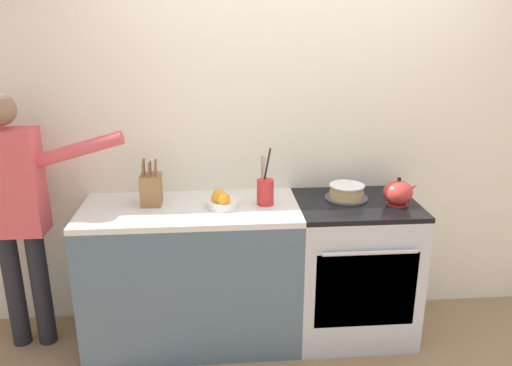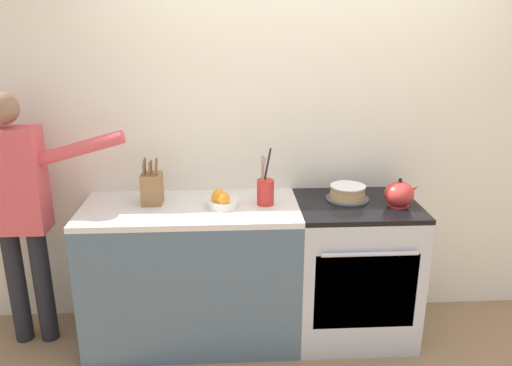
# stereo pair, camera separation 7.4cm
# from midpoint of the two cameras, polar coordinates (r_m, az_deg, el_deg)

# --- Properties ---
(ground_plane) EXTENTS (16.00, 16.00, 0.00)m
(ground_plane) POSITION_cam_midpoint_polar(r_m,az_deg,el_deg) (3.24, 5.33, -19.44)
(ground_plane) COLOR #93704C
(wall_back) EXTENTS (8.00, 0.04, 2.60)m
(wall_back) POSITION_cam_midpoint_polar(r_m,az_deg,el_deg) (3.26, 4.13, 6.16)
(wall_back) COLOR silver
(wall_back) RESTS_ON ground_plane
(counter_cabinet) EXTENTS (1.31, 0.60, 0.90)m
(counter_cabinet) POSITION_cam_midpoint_polar(r_m,az_deg,el_deg) (3.22, -7.93, -10.27)
(counter_cabinet) COLOR #4C6070
(counter_cabinet) RESTS_ON ground_plane
(stove_range) EXTENTS (0.74, 0.64, 0.90)m
(stove_range) POSITION_cam_midpoint_polar(r_m,az_deg,el_deg) (3.31, 10.35, -9.53)
(stove_range) COLOR #B7BABF
(stove_range) RESTS_ON ground_plane
(layer_cake) EXTENTS (0.27, 0.27, 0.09)m
(layer_cake) POSITION_cam_midpoint_polar(r_m,az_deg,el_deg) (3.17, 9.65, -1.03)
(layer_cake) COLOR #4C4C51
(layer_cake) RESTS_ON stove_range
(tea_kettle) EXTENTS (0.22, 0.18, 0.17)m
(tea_kettle) POSITION_cam_midpoint_polar(r_m,az_deg,el_deg) (3.13, 15.30, -1.08)
(tea_kettle) COLOR red
(tea_kettle) RESTS_ON stove_range
(knife_block) EXTENTS (0.12, 0.14, 0.28)m
(knife_block) POSITION_cam_midpoint_polar(r_m,az_deg,el_deg) (3.08, -12.57, -0.66)
(knife_block) COLOR olive
(knife_block) RESTS_ON counter_cabinet
(utensil_crock) EXTENTS (0.10, 0.10, 0.35)m
(utensil_crock) POSITION_cam_midpoint_polar(r_m,az_deg,el_deg) (3.01, 0.35, -0.93)
(utensil_crock) COLOR red
(utensil_crock) RESTS_ON counter_cabinet
(fruit_bowl) EXTENTS (0.20, 0.20, 0.11)m
(fruit_bowl) POSITION_cam_midpoint_polar(r_m,az_deg,el_deg) (2.99, -4.68, -2.02)
(fruit_bowl) COLOR silver
(fruit_bowl) RESTS_ON counter_cabinet
(person_baker) EXTENTS (0.92, 0.20, 1.59)m
(person_baker) POSITION_cam_midpoint_polar(r_m,az_deg,el_deg) (3.27, -26.36, -2.10)
(person_baker) COLOR black
(person_baker) RESTS_ON ground_plane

